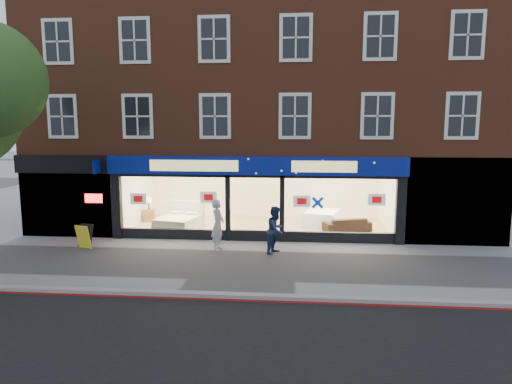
# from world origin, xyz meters

# --- Properties ---
(ground) EXTENTS (120.00, 120.00, 0.00)m
(ground) POSITION_xyz_m (0.00, 0.00, 0.00)
(ground) COLOR gray
(ground) RESTS_ON ground
(kerb_line) EXTENTS (60.00, 0.10, 0.01)m
(kerb_line) POSITION_xyz_m (0.00, -3.10, 0.01)
(kerb_line) COLOR #8C0A07
(kerb_line) RESTS_ON ground
(kerb_stone) EXTENTS (60.00, 0.25, 0.12)m
(kerb_stone) POSITION_xyz_m (0.00, -2.90, 0.06)
(kerb_stone) COLOR gray
(kerb_stone) RESTS_ON ground
(showroom_floor) EXTENTS (11.00, 4.50, 0.10)m
(showroom_floor) POSITION_xyz_m (0.00, 5.25, 0.05)
(showroom_floor) COLOR tan
(showroom_floor) RESTS_ON ground
(building) EXTENTS (19.00, 8.26, 10.30)m
(building) POSITION_xyz_m (-0.02, 6.93, 6.67)
(building) COLOR brown
(building) RESTS_ON ground
(display_bed) EXTENTS (1.94, 2.21, 1.09)m
(display_bed) POSITION_xyz_m (-3.33, 4.33, 0.41)
(display_bed) COLOR beige
(display_bed) RESTS_ON showroom_floor
(bedside_table) EXTENTS (0.50, 0.50, 0.55)m
(bedside_table) POSITION_xyz_m (-5.10, 5.75, 0.38)
(bedside_table) COLOR brown
(bedside_table) RESTS_ON showroom_floor
(mattress_stack) EXTENTS (1.72, 1.97, 0.66)m
(mattress_stack) POSITION_xyz_m (2.73, 5.55, 0.43)
(mattress_stack) COLOR white
(mattress_stack) RESTS_ON showroom_floor
(sofa) EXTENTS (2.07, 1.28, 0.56)m
(sofa) POSITION_xyz_m (3.70, 4.57, 0.38)
(sofa) COLOR black
(sofa) RESTS_ON showroom_floor
(a_board) EXTENTS (0.67, 0.53, 0.89)m
(a_board) POSITION_xyz_m (-6.10, 1.40, 0.45)
(a_board) COLOR yellow
(a_board) RESTS_ON ground
(pedestrian_grey) EXTENTS (0.53, 0.72, 1.84)m
(pedestrian_grey) POSITION_xyz_m (-1.21, 1.63, 0.92)
(pedestrian_grey) COLOR #B1B3B9
(pedestrian_grey) RESTS_ON ground
(pedestrian_blue) EXTENTS (0.89, 0.99, 1.67)m
(pedestrian_blue) POSITION_xyz_m (0.89, 1.39, 0.84)
(pedestrian_blue) COLOR #1B2B4D
(pedestrian_blue) RESTS_ON ground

